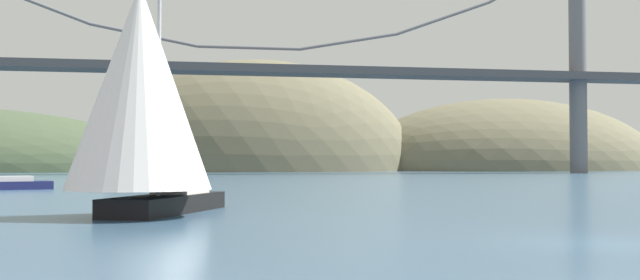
# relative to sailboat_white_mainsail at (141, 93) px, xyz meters

# --- Properties ---
(ground_plane) EXTENTS (360.00, 360.00, 0.00)m
(ground_plane) POSITION_rel_sailboat_white_mainsail_xyz_m (11.27, -10.60, -4.36)
(ground_plane) COLOR #385670
(headland_center) EXTENTS (66.89, 44.00, 45.55)m
(headland_center) POSITION_rel_sailboat_white_mainsail_xyz_m (16.27, 124.40, -4.36)
(headland_center) COLOR #6B664C
(headland_center) RESTS_ON ground_plane
(headland_right) EXTENTS (69.59, 44.00, 31.17)m
(headland_right) POSITION_rel_sailboat_white_mainsail_xyz_m (71.27, 124.40, -4.36)
(headland_right) COLOR #6B664C
(headland_right) RESTS_ON ground_plane
(suspension_bridge) EXTENTS (144.07, 6.00, 36.23)m
(suspension_bridge) POSITION_rel_sailboat_white_mainsail_xyz_m (11.27, 84.40, 12.35)
(suspension_bridge) COLOR slate
(suspension_bridge) RESTS_ON ground_plane
(sailboat_white_mainsail) EXTENTS (6.63, 9.26, 9.58)m
(sailboat_white_mainsail) POSITION_rel_sailboat_white_mainsail_xyz_m (0.00, 0.00, 0.00)
(sailboat_white_mainsail) COLOR black
(sailboat_white_mainsail) RESTS_ON ground_plane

